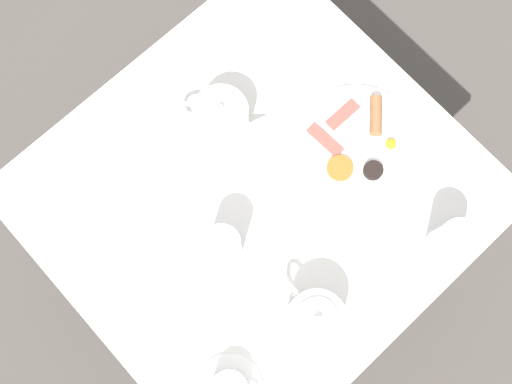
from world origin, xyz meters
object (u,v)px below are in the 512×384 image
object	(u,v)px
teapot_far	(221,117)
water_glass_short	(451,241)
breakfast_plate	(358,143)
knife_by_plate	(127,263)
water_glass_tall	(223,247)
spoon_for_tea	(235,30)
teapot_near	(315,319)
fork_by_plate	(118,140)

from	to	relation	value
teapot_far	water_glass_short	world-z (taller)	same
breakfast_plate	knife_by_plate	world-z (taller)	breakfast_plate
water_glass_tall	knife_by_plate	bearing A→B (deg)	-124.94
spoon_for_tea	teapot_far	bearing A→B (deg)	-49.33
teapot_near	fork_by_plate	size ratio (longest dim) A/B	1.50
water_glass_tall	spoon_for_tea	size ratio (longest dim) A/B	0.91
water_glass_short	spoon_for_tea	world-z (taller)	water_glass_short
teapot_far	fork_by_plate	bearing A→B (deg)	-155.19
breakfast_plate	water_glass_short	distance (m)	0.31
teapot_near	fork_by_plate	bearing A→B (deg)	-169.20
teapot_far	water_glass_tall	xyz separation A→B (m)	(0.23, -0.20, 0.01)
water_glass_short	spoon_for_tea	size ratio (longest dim) A/B	0.92
knife_by_plate	spoon_for_tea	world-z (taller)	same
fork_by_plate	knife_by_plate	world-z (taller)	same
water_glass_tall	water_glass_short	distance (m)	0.49
breakfast_plate	water_glass_short	size ratio (longest dim) A/B	2.30
teapot_near	fork_by_plate	xyz separation A→B (m)	(-0.61, -0.05, -0.05)
water_glass_tall	knife_by_plate	distance (m)	0.23
fork_by_plate	knife_by_plate	size ratio (longest dim) A/B	0.65
teapot_far	water_glass_short	xyz separation A→B (m)	(0.55, 0.18, 0.01)
teapot_far	fork_by_plate	world-z (taller)	teapot_far
teapot_far	knife_by_plate	world-z (taller)	teapot_far
fork_by_plate	water_glass_short	bearing A→B (deg)	29.00
breakfast_plate	knife_by_plate	distance (m)	0.60
teapot_near	water_glass_tall	xyz separation A→B (m)	(-0.25, -0.04, 0.01)
breakfast_plate	knife_by_plate	xyz separation A→B (m)	(-0.15, -0.58, -0.01)
teapot_far	water_glass_tall	world-z (taller)	teapot_far
water_glass_short	fork_by_plate	size ratio (longest dim) A/B	0.88
teapot_far	spoon_for_tea	world-z (taller)	teapot_far
teapot_near	teapot_far	xyz separation A→B (m)	(-0.47, 0.16, 0.00)
breakfast_plate	teapot_far	size ratio (longest dim) A/B	1.52
water_glass_short	spoon_for_tea	xyz separation A→B (m)	(-0.71, 0.01, -0.06)
water_glass_short	knife_by_plate	world-z (taller)	water_glass_short
teapot_near	teapot_far	bearing A→B (deg)	167.84
teapot_near	water_glass_short	world-z (taller)	same
teapot_far	fork_by_plate	xyz separation A→B (m)	(-0.14, -0.21, -0.05)
fork_by_plate	knife_by_plate	bearing A→B (deg)	-35.67
spoon_for_tea	knife_by_plate	bearing A→B (deg)	-65.16
water_glass_short	breakfast_plate	bearing A→B (deg)	174.69
teapot_near	spoon_for_tea	xyz separation A→B (m)	(-0.63, 0.34, -0.05)
water_glass_short	knife_by_plate	xyz separation A→B (m)	(-0.45, -0.55, -0.06)
teapot_far	water_glass_tall	distance (m)	0.30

